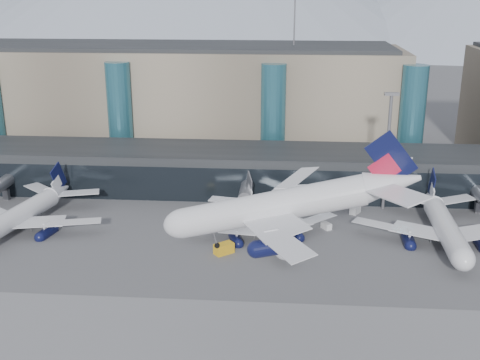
% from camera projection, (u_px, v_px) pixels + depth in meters
% --- Properties ---
extents(ground, '(900.00, 900.00, 0.00)m').
position_uv_depth(ground, '(226.00, 318.00, 88.97)').
color(ground, '#515154').
rests_on(ground, ground).
extents(concourse, '(170.00, 27.00, 10.00)m').
position_uv_depth(concourse, '(250.00, 170.00, 142.07)').
color(concourse, black).
rests_on(concourse, ground).
extents(terminal_main, '(130.00, 30.00, 31.00)m').
position_uv_depth(terminal_main, '(169.00, 100.00, 171.14)').
color(terminal_main, gray).
rests_on(terminal_main, ground).
extents(teal_towers, '(116.40, 19.40, 46.00)m').
position_uv_depth(teal_towers, '(196.00, 117.00, 155.73)').
color(teal_towers, '#2A6375').
rests_on(teal_towers, ground).
extents(lightmast_mid, '(3.00, 1.20, 25.60)m').
position_uv_depth(lightmast_mid, '(388.00, 145.00, 127.73)').
color(lightmast_mid, slate).
rests_on(lightmast_mid, ground).
extents(hero_jet, '(33.28, 34.07, 10.98)m').
position_uv_depth(hero_jet, '(297.00, 197.00, 74.17)').
color(hero_jet, silver).
rests_on(hero_jet, ground).
extents(jet_parked_left, '(34.30, 35.06, 11.29)m').
position_uv_depth(jet_parked_left, '(26.00, 206.00, 121.45)').
color(jet_parked_left, silver).
rests_on(jet_parked_left, ground).
extents(jet_parked_mid, '(31.08, 32.65, 10.48)m').
position_uv_depth(jet_parked_mid, '(263.00, 214.00, 117.97)').
color(jet_parked_mid, silver).
rests_on(jet_parked_mid, ground).
extents(jet_parked_right, '(36.19, 35.18, 11.66)m').
position_uv_depth(jet_parked_right, '(443.00, 217.00, 115.53)').
color(jet_parked_right, silver).
rests_on(jet_parked_right, ground).
extents(veh_b, '(2.36, 2.99, 1.51)m').
position_uv_depth(veh_b, '(202.00, 211.00, 128.41)').
color(veh_b, gold).
rests_on(veh_b, ground).
extents(veh_d, '(2.67, 3.15, 1.59)m').
position_uv_depth(veh_d, '(355.00, 210.00, 129.07)').
color(veh_d, silver).
rests_on(veh_d, ground).
extents(veh_g, '(2.25, 2.54, 1.28)m').
position_uv_depth(veh_g, '(326.00, 226.00, 120.97)').
color(veh_g, silver).
rests_on(veh_g, ground).
extents(veh_h, '(3.93, 3.69, 1.96)m').
position_uv_depth(veh_h, '(224.00, 249.00, 109.90)').
color(veh_h, gold).
rests_on(veh_h, ground).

